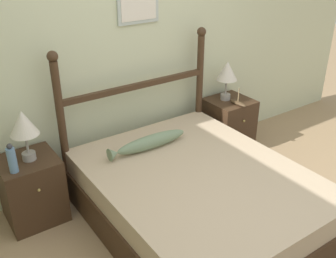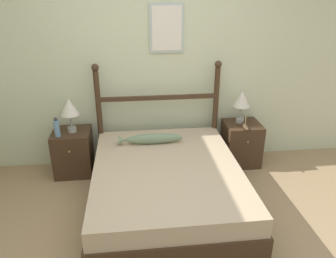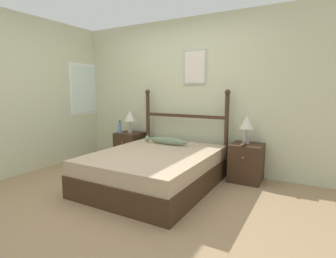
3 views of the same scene
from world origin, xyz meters
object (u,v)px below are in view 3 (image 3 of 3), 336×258
nightstand_right (246,163)px  table_lamp_right (247,123)px  bed (155,169)px  model_boat (243,144)px  table_lamp_left (130,117)px  nightstand_left (130,147)px  bottle (120,127)px  fish_pillow (167,141)px

nightstand_right → table_lamp_right: 0.59m
bed → model_boat: size_ratio=8.37×
table_lamp_left → model_boat: table_lamp_left is taller
nightstand_left → model_boat: model_boat is taller
nightstand_left → model_boat: bearing=-3.7°
table_lamp_left → bottle: bearing=-142.3°
table_lamp_right → bottle: table_lamp_right is taller
bed → nightstand_right: nightstand_right is taller
nightstand_right → bottle: size_ratio=2.36×
fish_pillow → nightstand_left: bearing=163.5°
nightstand_right → table_lamp_right: bearing=122.4°
model_boat → fish_pillow: bearing=-173.0°
nightstand_right → model_boat: (-0.02, -0.14, 0.30)m
nightstand_right → fish_pillow: bearing=-166.7°
model_boat → fish_pillow: (-1.18, -0.15, -0.04)m
table_lamp_right → fish_pillow: 1.26m
nightstand_right → table_lamp_right: table_lamp_right is taller
nightstand_left → bottle: bearing=-135.4°
nightstand_right → model_boat: model_boat is taller
table_lamp_left → table_lamp_right: bearing=1.5°
bed → table_lamp_right: size_ratio=4.58×
bed → bottle: bearing=149.8°
table_lamp_left → model_boat: 2.14m
bottle → nightstand_left: bearing=44.6°
nightstand_left → bed: bearing=-37.4°
bed → nightstand_left: bearing=142.6°
bottle → nightstand_right: bearing=3.1°
nightstand_left → model_boat: size_ratio=2.45×
bed → fish_pillow: size_ratio=2.56×
bed → bottle: (-1.21, 0.70, 0.43)m
table_lamp_right → bottle: 2.28m
bottle → fish_pillow: (1.09, -0.16, -0.13)m
bed → nightstand_right: bearing=37.4°
nightstand_right → bottle: bearing=-176.9°
table_lamp_left → bottle: (-0.15, -0.11, -0.19)m
nightstand_left → nightstand_right: same height
bed → nightstand_left: 1.36m
nightstand_right → fish_pillow: (-1.21, -0.29, 0.27)m
nightstand_left → model_boat: (2.14, -0.14, 0.30)m
bottle → model_boat: (2.27, -0.01, -0.09)m
table_lamp_left → model_boat: bearing=-3.5°
table_lamp_right → fish_pillow: (-1.18, -0.33, -0.32)m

